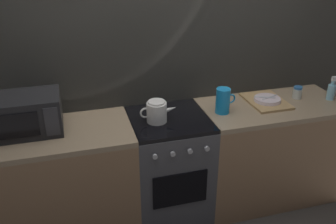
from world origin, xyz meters
The scene contains 11 objects.
ground_plane centered at (0.00, 0.00, 0.00)m, with size 8.00×8.00×0.00m, color #47423D.
back_wall centered at (0.00, 0.32, 1.20)m, with size 3.60×0.05×2.40m.
counter_left centered at (-0.90, 0.00, 0.45)m, with size 1.20×0.60×0.90m.
stove_unit centered at (0.00, 0.00, 0.45)m, with size 0.60×0.63×0.90m.
counter_right centered at (0.90, 0.00, 0.45)m, with size 1.20×0.60×0.90m.
microwave centered at (-1.01, 0.07, 1.04)m, with size 0.46×0.35×0.27m.
kettle centered at (-0.10, -0.03, 0.98)m, with size 0.28×0.15×0.17m.
pitcher centered at (0.43, -0.02, 1.00)m, with size 0.16×0.11×0.20m.
dish_pile centered at (0.86, 0.05, 0.92)m, with size 0.30×0.40×0.06m.
spice_jar centered at (1.15, 0.06, 0.95)m, with size 0.08×0.08×0.10m.
spray_bottle centered at (1.41, -0.04, 0.98)m, with size 0.08×0.06×0.20m.
Camera 1 is at (-0.69, -2.41, 2.16)m, focal length 39.33 mm.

